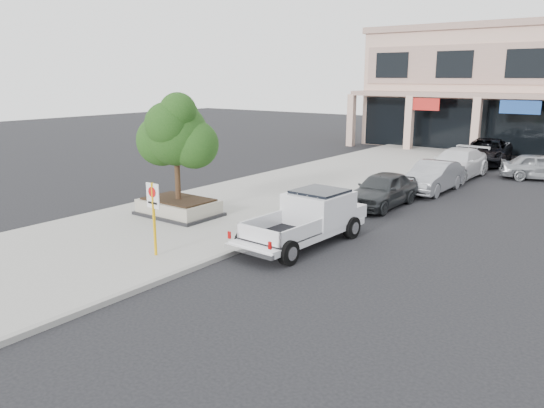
# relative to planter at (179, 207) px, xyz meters

# --- Properties ---
(ground) EXTENTS (120.00, 120.00, 0.00)m
(ground) POSITION_rel_planter_xyz_m (6.23, -2.40, -0.48)
(ground) COLOR black
(ground) RESTS_ON ground
(sidewalk) EXTENTS (8.00, 52.00, 0.15)m
(sidewalk) POSITION_rel_planter_xyz_m (0.73, 3.60, -0.40)
(sidewalk) COLOR gray
(sidewalk) RESTS_ON ground
(curb) EXTENTS (0.20, 52.00, 0.15)m
(curb) POSITION_rel_planter_xyz_m (4.68, 3.60, -0.40)
(curb) COLOR gray
(curb) RESTS_ON ground
(planter) EXTENTS (3.20, 2.20, 0.68)m
(planter) POSITION_rel_planter_xyz_m (0.00, 0.00, 0.00)
(planter) COLOR black
(planter) RESTS_ON sidewalk
(planter_tree) EXTENTS (2.90, 2.55, 4.00)m
(planter_tree) POSITION_rel_planter_xyz_m (0.13, 0.15, 2.94)
(planter_tree) COLOR black
(planter_tree) RESTS_ON planter
(no_parking_sign) EXTENTS (0.55, 0.09, 2.30)m
(no_parking_sign) POSITION_rel_planter_xyz_m (3.08, -3.87, 1.16)
(no_parking_sign) COLOR #E8A80C
(no_parking_sign) RESTS_ON sidewalk
(hedge) EXTENTS (1.10, 0.99, 0.93)m
(hedge) POSITION_rel_planter_xyz_m (3.81, 3.30, 0.14)
(hedge) COLOR #1B4D16
(hedge) RESTS_ON sidewalk
(pickup_truck) EXTENTS (2.34, 5.67, 1.76)m
(pickup_truck) POSITION_rel_planter_xyz_m (5.88, 0.12, 0.40)
(pickup_truck) COLOR silver
(pickup_truck) RESTS_ON ground
(curb_car_a) EXTENTS (1.86, 4.48, 1.52)m
(curb_car_a) POSITION_rel_planter_xyz_m (5.62, 6.82, 0.28)
(curb_car_a) COLOR #2B2E30
(curb_car_a) RESTS_ON ground
(curb_car_b) EXTENTS (1.69, 4.63, 1.52)m
(curb_car_b) POSITION_rel_planter_xyz_m (6.27, 11.16, 0.28)
(curb_car_b) COLOR gray
(curb_car_b) RESTS_ON ground
(curb_car_c) EXTENTS (2.46, 5.68, 1.63)m
(curb_car_c) POSITION_rel_planter_xyz_m (5.95, 15.65, 0.34)
(curb_car_c) COLOR silver
(curb_car_c) RESTS_ON ground
(curb_car_d) EXTENTS (3.49, 6.21, 1.64)m
(curb_car_d) POSITION_rel_planter_xyz_m (5.85, 21.87, 0.34)
(curb_car_d) COLOR black
(curb_car_d) RESTS_ON ground
(lot_car_a) EXTENTS (4.62, 3.04, 1.46)m
(lot_car_a) POSITION_rel_planter_xyz_m (9.93, 17.85, 0.26)
(lot_car_a) COLOR #989BA0
(lot_car_a) RESTS_ON ground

